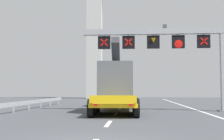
% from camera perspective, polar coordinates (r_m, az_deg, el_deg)
% --- Properties ---
extents(lane_markings, '(0.20, 49.01, 0.01)m').
position_cam_1_polar(lane_markings, '(26.02, 1.54, -7.41)').
color(lane_markings, silver).
rests_on(lane_markings, ground).
extents(edge_line_right, '(0.20, 63.00, 0.01)m').
position_cam_1_polar(edge_line_right, '(21.39, 17.97, -8.01)').
color(edge_line_right, silver).
rests_on(edge_line_right, ground).
extents(overhead_lane_gantry, '(11.24, 0.90, 6.72)m').
position_cam_1_polar(overhead_lane_gantry, '(23.56, 11.09, 4.93)').
color(overhead_lane_gantry, '#9EA0A5').
rests_on(overhead_lane_gantry, ground).
extents(heavy_haul_truck_yellow, '(3.33, 14.12, 5.30)m').
position_cam_1_polar(heavy_haul_truck_yellow, '(24.80, 1.04, -3.00)').
color(heavy_haul_truck_yellow, yellow).
rests_on(heavy_haul_truck_yellow, ground).
extents(guardrail_left, '(0.13, 27.77, 0.76)m').
position_cam_1_polar(guardrail_left, '(22.38, -18.51, -6.38)').
color(guardrail_left, '#999EA3').
rests_on(guardrail_left, ground).
extents(bridge_pylon_distant, '(9.00, 2.00, 33.97)m').
position_cam_1_polar(bridge_pylon_distant, '(58.06, -3.38, 11.92)').
color(bridge_pylon_distant, '#B7B7B2').
rests_on(bridge_pylon_distant, ground).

